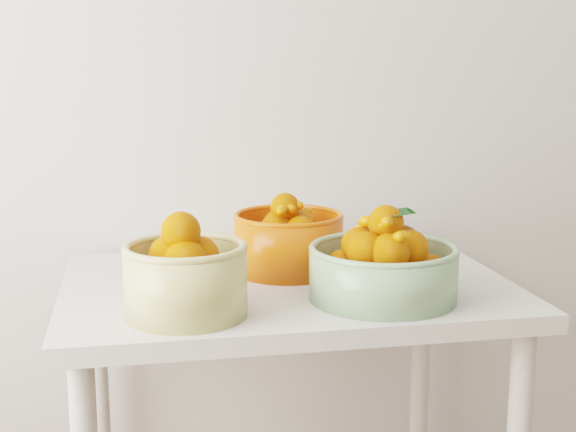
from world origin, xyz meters
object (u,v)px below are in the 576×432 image
object	(u,v)px
bowl_orange	(288,241)
bowl_cream	(185,276)
table	(286,321)
bowl_green	(384,267)

from	to	relation	value
bowl_orange	bowl_cream	bearing A→B (deg)	-131.83
table	bowl_orange	distance (m)	0.19
bowl_cream	bowl_orange	size ratio (longest dim) A/B	1.07
bowl_cream	bowl_green	distance (m)	0.41
bowl_green	bowl_orange	bearing A→B (deg)	120.18
bowl_green	table	bearing A→B (deg)	134.40
table	bowl_orange	size ratio (longest dim) A/B	3.79
bowl_cream	bowl_orange	bearing A→B (deg)	48.17
bowl_cream	bowl_green	size ratio (longest dim) A/B	0.71
table	bowl_cream	world-z (taller)	bowl_cream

